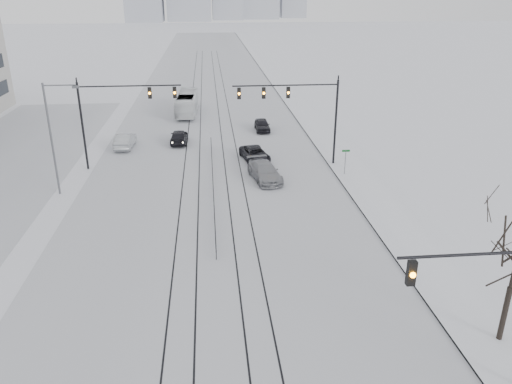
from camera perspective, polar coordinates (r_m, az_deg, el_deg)
name	(u,v)px	position (r m, az deg, el deg)	size (l,w,h in m)	color
road	(209,109)	(70.81, -5.34, 9.46)	(22.00, 260.00, 0.02)	silver
sidewalk_east	(305,106)	(72.10, 5.60, 9.73)	(5.00, 260.00, 0.16)	silver
curb	(288,107)	(71.68, 3.65, 9.70)	(0.10, 260.00, 0.12)	gray
tram_rails	(211,152)	(51.48, -5.11, 4.58)	(5.30, 180.00, 0.01)	black
traffic_mast_near	(503,299)	(21.63, 26.39, -10.93)	(6.10, 0.37, 7.00)	black
traffic_mast_ne	(300,105)	(45.91, 5.10, 9.82)	(9.60, 0.37, 8.00)	black
traffic_mast_nw	(114,109)	(46.92, -15.87, 9.11)	(9.10, 0.37, 8.00)	black
street_light_west	(54,132)	(42.18, -22.07, 6.40)	(2.73, 0.25, 9.00)	#595B60
median_fence	(213,182)	(41.87, -4.95, 1.11)	(0.06, 24.00, 1.00)	black
street_sign	(345,158)	(45.00, 10.19, 3.81)	(0.70, 0.06, 2.40)	#595B60
sedan_sb_inner	(179,137)	(54.74, -8.79, 6.27)	(1.76, 4.36, 1.49)	black
sedan_sb_outer	(125,141)	(54.33, -14.74, 5.69)	(1.62, 4.63, 1.53)	#AAAEB1
sedan_nb_front	(255,154)	(48.53, -0.13, 4.35)	(2.17, 4.70, 1.31)	black
sedan_nb_right	(265,172)	(43.48, 1.00, 2.33)	(2.13, 5.23, 1.52)	gray
sedan_nb_far	(262,125)	(59.05, 0.71, 7.65)	(1.64, 4.07, 1.39)	black
box_truck	(187,103)	(67.95, -7.87, 10.02)	(2.39, 10.21, 2.84)	white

